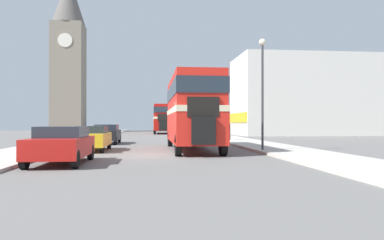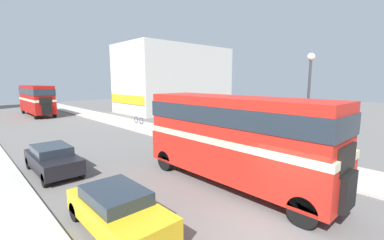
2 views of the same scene
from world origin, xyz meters
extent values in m
plane|color=slate|center=(0.00, 0.00, 0.00)|extent=(120.00, 120.00, 0.00)
cube|color=#B7B2A8|center=(6.75, 0.00, 0.06)|extent=(3.50, 120.00, 0.12)
cube|color=#B7B2A8|center=(-6.75, 0.00, 0.06)|extent=(3.50, 120.00, 0.12)
cube|color=red|center=(1.85, 3.19, 1.27)|extent=(2.38, 9.11, 1.55)
cube|color=beige|center=(1.85, 3.19, 2.18)|extent=(2.40, 9.16, 0.28)
cube|color=red|center=(1.85, 3.19, 3.17)|extent=(2.33, 8.93, 1.69)
cube|color=#232D38|center=(1.85, 3.19, 3.25)|extent=(2.40, 9.02, 0.76)
cube|color=black|center=(1.85, -1.47, 1.19)|extent=(1.07, 0.20, 1.24)
cube|color=black|center=(1.85, -1.34, 2.24)|extent=(1.43, 0.12, 0.90)
cylinder|color=black|center=(0.80, -0.53, 0.52)|extent=(0.28, 1.05, 1.05)
cylinder|color=black|center=(2.90, -0.53, 0.52)|extent=(0.28, 1.05, 1.05)
cylinder|color=black|center=(0.80, 6.80, 0.52)|extent=(0.28, 1.05, 1.05)
cylinder|color=black|center=(2.90, 6.80, 0.52)|extent=(0.28, 1.05, 1.05)
cube|color=#B2140F|center=(1.13, 36.17, 1.28)|extent=(2.40, 9.41, 1.57)
cube|color=beige|center=(1.13, 36.17, 2.21)|extent=(2.43, 9.46, 0.28)
cube|color=#B2140F|center=(1.13, 36.17, 3.20)|extent=(2.35, 9.22, 1.71)
cube|color=#232D38|center=(1.13, 36.17, 3.29)|extent=(2.43, 9.31, 0.77)
cube|color=black|center=(1.13, 31.36, 1.20)|extent=(1.08, 0.20, 1.25)
cube|color=black|center=(1.13, 31.50, 2.26)|extent=(1.44, 0.12, 0.91)
cylinder|color=black|center=(0.07, 32.30, 0.52)|extent=(0.28, 1.05, 1.05)
cylinder|color=black|center=(2.19, 32.30, 0.52)|extent=(0.28, 1.05, 1.05)
cylinder|color=black|center=(0.07, 39.93, 0.52)|extent=(0.28, 1.05, 1.05)
cylinder|color=black|center=(2.19, 39.93, 0.52)|extent=(0.28, 1.05, 1.05)
cube|color=red|center=(-3.76, -3.30, 0.64)|extent=(1.84, 4.03, 0.70)
cube|color=#232D38|center=(-3.76, -3.14, 1.19)|extent=(1.62, 2.09, 0.41)
cylinder|color=black|center=(-4.58, -4.87, 0.32)|extent=(0.20, 0.64, 0.64)
cylinder|color=black|center=(-2.95, -4.87, 0.32)|extent=(0.20, 0.64, 0.64)
cylinder|color=black|center=(-4.58, -1.74, 0.32)|extent=(0.20, 0.64, 0.64)
cylinder|color=black|center=(-2.95, -1.74, 0.32)|extent=(0.20, 0.64, 0.64)
cube|color=gold|center=(-3.68, 3.27, 0.63)|extent=(1.74, 4.16, 0.68)
cube|color=#232D38|center=(-3.68, 3.44, 1.17)|extent=(1.53, 2.16, 0.40)
cylinder|color=black|center=(-4.46, 1.64, 0.32)|extent=(0.20, 0.64, 0.64)
cylinder|color=black|center=(-2.91, 1.64, 0.32)|extent=(0.20, 0.64, 0.64)
cylinder|color=black|center=(-4.46, 4.90, 0.32)|extent=(0.20, 0.64, 0.64)
cylinder|color=black|center=(-2.91, 4.90, 0.32)|extent=(0.20, 0.64, 0.64)
cube|color=black|center=(-3.69, 10.33, 0.64)|extent=(1.78, 4.18, 0.71)
cube|color=#232D38|center=(-3.69, 10.50, 1.21)|extent=(1.56, 2.17, 0.42)
cylinder|color=black|center=(-4.48, 8.69, 0.32)|extent=(0.20, 0.64, 0.64)
cylinder|color=black|center=(-2.90, 8.69, 0.32)|extent=(0.20, 0.64, 0.64)
cylinder|color=black|center=(-4.48, 11.98, 0.32)|extent=(0.20, 0.64, 0.64)
cylinder|color=black|center=(-2.90, 11.98, 0.32)|extent=(0.20, 0.64, 0.64)
cylinder|color=#282833|center=(5.95, 13.15, 0.50)|extent=(0.14, 0.14, 0.75)
cylinder|color=#282833|center=(6.12, 13.15, 0.50)|extent=(0.14, 0.14, 0.75)
cylinder|color=black|center=(6.04, 13.15, 1.17)|extent=(0.31, 0.31, 0.60)
sphere|color=#9E7051|center=(6.04, 13.15, 1.57)|extent=(0.20, 0.20, 0.20)
torus|color=black|center=(7.29, 19.66, 0.48)|extent=(0.05, 0.71, 0.71)
torus|color=black|center=(7.29, 20.71, 0.48)|extent=(0.05, 0.71, 0.71)
cylinder|color=#234C93|center=(7.29, 20.18, 0.62)|extent=(0.04, 1.06, 0.34)
cylinder|color=#234C93|center=(7.29, 20.56, 0.69)|extent=(0.04, 0.04, 0.43)
cylinder|color=#38383D|center=(5.41, 1.49, 2.87)|extent=(0.12, 0.12, 5.50)
sphere|color=#EFEACC|center=(5.41, 1.49, 5.80)|extent=(0.36, 0.36, 0.36)
cube|color=gray|center=(-14.42, 47.71, 9.18)|extent=(5.13, 5.13, 18.36)
cylinder|color=silver|center=(-14.42, 45.09, 15.05)|extent=(2.31, 0.10, 2.31)
cube|color=silver|center=(18.90, 28.26, 4.95)|extent=(16.98, 9.35, 9.89)
cube|color=gold|center=(10.35, 28.26, 2.18)|extent=(0.12, 8.88, 1.19)
camera|label=1|loc=(-0.44, -17.69, 1.53)|focal=35.00mm
camera|label=2|loc=(-7.07, -3.74, 4.69)|focal=24.00mm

